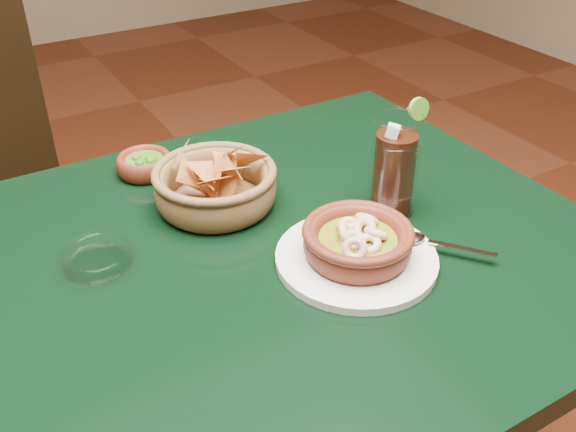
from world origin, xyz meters
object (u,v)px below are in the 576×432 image
dining_chair (13,211)px  cola_drink (394,166)px  dining_table (198,329)px  chip_basket (215,186)px  shrimp_plate (358,245)px

dining_chair → cola_drink: bearing=-55.9°
dining_table → chip_basket: (0.11, 0.14, 0.13)m
dining_chair → shrimp_plate: (0.36, -0.79, 0.27)m
dining_chair → shrimp_plate: bearing=-65.7°
chip_basket → cola_drink: (0.23, -0.15, 0.04)m
dining_chair → chip_basket: 0.67m
dining_chair → shrimp_plate: size_ratio=3.35×
dining_table → chip_basket: bearing=53.7°
cola_drink → dining_chair: bearing=124.1°
cola_drink → dining_table: bearing=178.5°
dining_table → cola_drink: size_ratio=6.66×
dining_table → shrimp_plate: shrimp_plate is taller
dining_table → cola_drink: cola_drink is taller
dining_chair → shrimp_plate: dining_chair is taller
dining_chair → chip_basket: size_ratio=4.13×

